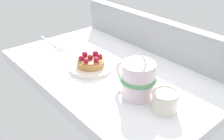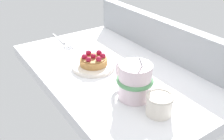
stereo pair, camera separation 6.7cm
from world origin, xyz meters
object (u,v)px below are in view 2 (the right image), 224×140
object	(u,v)px
dessert_plate	(94,66)
dessert_fork	(61,41)
coffee_mug	(134,81)
raspberry_tart	(94,60)
sugar_bowl	(159,104)

from	to	relation	value
dessert_plate	dessert_fork	distance (cm)	23.64
dessert_plate	dessert_fork	size ratio (longest dim) A/B	0.72
dessert_fork	coffee_mug	bearing A→B (deg)	0.35
coffee_mug	dessert_plate	bearing A→B (deg)	-178.10
dessert_plate	raspberry_tart	xyz separation A→B (cm)	(-0.02, 0.05, 1.97)
raspberry_tart	coffee_mug	xyz separation A→B (cm)	(18.07, 0.55, 1.96)
raspberry_tart	coffee_mug	world-z (taller)	coffee_mug
dessert_plate	dessert_fork	bearing A→B (deg)	179.16
raspberry_tart	sugar_bowl	world-z (taller)	same
dessert_plate	coffee_mug	xyz separation A→B (cm)	(18.05, 0.60, 3.93)
raspberry_tart	dessert_fork	world-z (taller)	raspberry_tart
raspberry_tart	dessert_fork	bearing A→B (deg)	179.28
coffee_mug	sugar_bowl	bearing A→B (deg)	4.18
sugar_bowl	raspberry_tart	bearing A→B (deg)	-177.49
coffee_mug	sugar_bowl	xyz separation A→B (cm)	(8.22, 0.60, -1.96)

